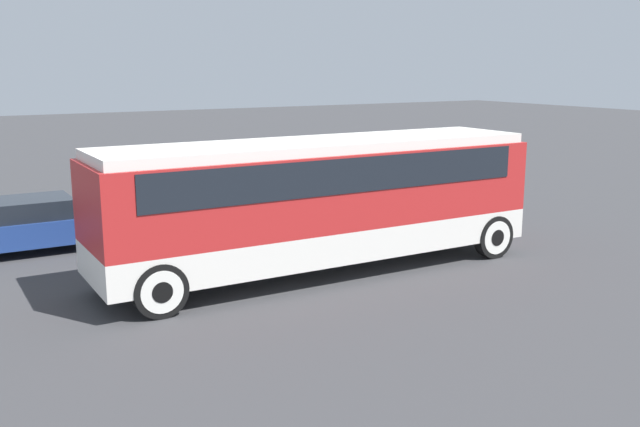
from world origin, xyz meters
name	(u,v)px	position (x,y,z in m)	size (l,w,h in m)	color
ground_plane	(320,271)	(0.00, 0.00, 0.00)	(120.00, 120.00, 0.00)	#38383A
tour_bus	(324,193)	(0.10, 0.00, 1.89)	(10.63, 2.63, 3.13)	silver
parked_car_near	(31,224)	(-5.59, 5.48, 0.71)	(4.43, 1.97, 1.41)	navy
parked_car_mid	(199,187)	(0.47, 9.15, 0.65)	(4.51, 1.88, 1.30)	silver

